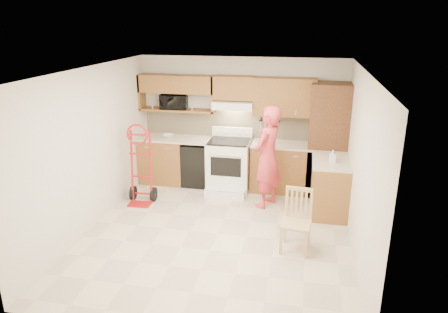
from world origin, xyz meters
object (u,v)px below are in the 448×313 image
(microwave, at_px, (174,101))
(person, at_px, (267,157))
(range, at_px, (229,162))
(dining_chair, at_px, (296,222))
(hand_truck, at_px, (140,168))

(microwave, relative_size, person, 0.29)
(range, relative_size, person, 0.65)
(range, distance_m, person, 1.00)
(range, relative_size, dining_chair, 1.29)
(person, bearing_deg, range, -100.98)
(hand_truck, xyz_separation_m, dining_chair, (2.78, -1.09, -0.21))
(microwave, relative_size, hand_truck, 0.39)
(microwave, bearing_deg, dining_chair, -50.10)
(microwave, height_order, hand_truck, microwave)
(hand_truck, bearing_deg, dining_chair, -24.02)
(dining_chair, bearing_deg, microwave, 143.49)
(microwave, xyz_separation_m, hand_truck, (-0.28, -1.23, -0.97))
(microwave, xyz_separation_m, person, (1.94, -0.89, -0.73))
(person, relative_size, hand_truck, 1.36)
(hand_truck, bearing_deg, range, 29.08)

